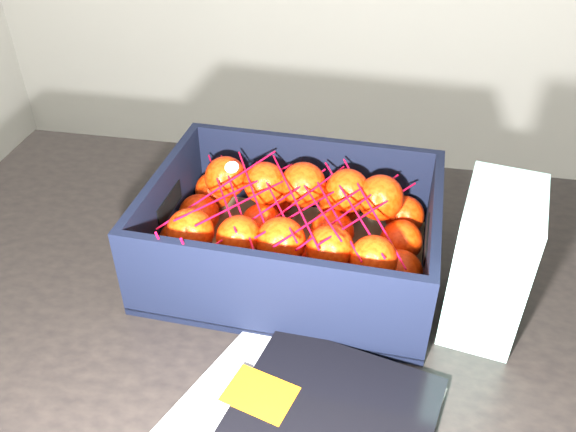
# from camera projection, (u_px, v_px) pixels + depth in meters

# --- Properties ---
(table) EXTENTS (1.24, 0.85, 0.75)m
(table) POSITION_uv_depth(u_px,v_px,m) (300.00, 362.00, 0.85)
(table) COLOR black
(table) RESTS_ON ground
(produce_crate) EXTENTS (0.38, 0.29, 0.13)m
(produce_crate) POSITION_uv_depth(u_px,v_px,m) (293.00, 242.00, 0.84)
(produce_crate) COLOR brown
(produce_crate) RESTS_ON table
(clementine_heap) EXTENTS (0.36, 0.27, 0.12)m
(clementine_heap) POSITION_uv_depth(u_px,v_px,m) (293.00, 232.00, 0.82)
(clementine_heap) COLOR red
(clementine_heap) RESTS_ON produce_crate
(mesh_net) EXTENTS (0.31, 0.25, 0.09)m
(mesh_net) POSITION_uv_depth(u_px,v_px,m) (288.00, 204.00, 0.79)
(mesh_net) COLOR red
(mesh_net) RESTS_ON clementine_heap
(retail_carton) EXTENTS (0.10, 0.14, 0.19)m
(retail_carton) POSITION_uv_depth(u_px,v_px,m) (491.00, 262.00, 0.72)
(retail_carton) COLOR white
(retail_carton) RESTS_ON table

